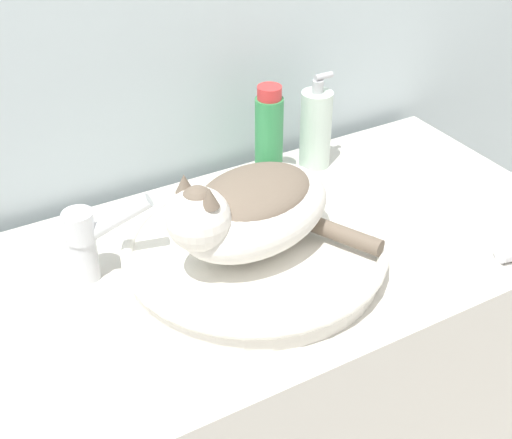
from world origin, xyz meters
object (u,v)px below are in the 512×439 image
at_px(cat, 247,209).
at_px(soap_pump_bottle, 316,128).
at_px(faucet, 89,239).
at_px(shampoo_bottle_tall, 269,135).

distance_m(cat, soap_pump_bottle, 0.37).
height_order(faucet, soap_pump_bottle, soap_pump_bottle).
bearing_deg(soap_pump_bottle, faucet, -165.79).
height_order(cat, soap_pump_bottle, cat).
relative_size(cat, soap_pump_bottle, 1.67).
distance_m(faucet, soap_pump_bottle, 0.53).
distance_m(shampoo_bottle_tall, soap_pump_bottle, 0.11).
bearing_deg(faucet, soap_pump_bottle, 36.99).
relative_size(faucet, soap_pump_bottle, 0.76).
xyz_separation_m(cat, faucet, (-0.22, 0.10, -0.04)).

